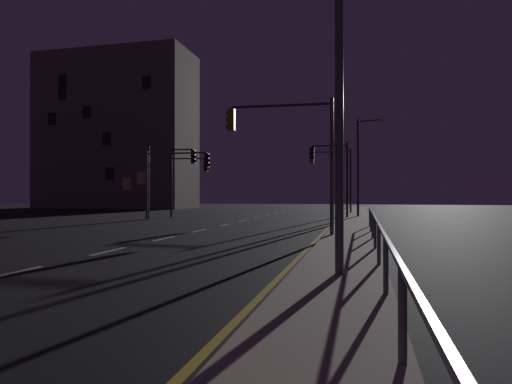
% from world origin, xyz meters
% --- Properties ---
extents(ground_plane, '(112.00, 112.00, 0.00)m').
position_xyz_m(ground_plane, '(0.00, 17.50, 0.00)').
color(ground_plane, black).
rests_on(ground_plane, ground).
extents(sidewalk_right, '(2.05, 77.00, 0.14)m').
position_xyz_m(sidewalk_right, '(7.34, 17.50, 0.07)').
color(sidewalk_right, '#9E937F').
rests_on(sidewalk_right, ground).
extents(lane_markings_center, '(0.14, 50.00, 0.01)m').
position_xyz_m(lane_markings_center, '(0.00, 21.00, 0.01)').
color(lane_markings_center, silver).
rests_on(lane_markings_center, ground).
extents(lane_edge_line, '(0.14, 53.00, 0.01)m').
position_xyz_m(lane_edge_line, '(6.06, 22.50, 0.01)').
color(lane_edge_line, gold).
rests_on(lane_edge_line, ground).
extents(traffic_light_near_left, '(2.84, 0.36, 5.46)m').
position_xyz_m(traffic_light_near_left, '(5.61, 29.13, 3.92)').
color(traffic_light_near_left, '#2D3033').
rests_on(traffic_light_near_left, sidewalk_right).
extents(traffic_light_overhead_east, '(3.57, 0.68, 5.21)m').
position_xyz_m(traffic_light_overhead_east, '(-5.46, 25.43, 3.66)').
color(traffic_light_overhead_east, '#2D3033').
rests_on(traffic_light_overhead_east, ground).
extents(traffic_light_far_left, '(4.61, 0.43, 5.68)m').
position_xyz_m(traffic_light_far_left, '(4.67, 14.90, 4.17)').
color(traffic_light_far_left, '#4C4C51').
rests_on(traffic_light_far_left, sidewalk_right).
extents(traffic_light_near_right, '(4.75, 0.43, 4.88)m').
position_xyz_m(traffic_light_near_right, '(-4.72, 24.80, 3.49)').
color(traffic_light_near_right, '#4C4C51').
rests_on(traffic_light_near_right, ground).
extents(traffic_light_mid_right, '(3.77, 0.35, 5.73)m').
position_xyz_m(traffic_light_mid_right, '(5.28, 36.83, 4.15)').
color(traffic_light_mid_right, '#2D3033').
rests_on(traffic_light_mid_right, sidewalk_right).
extents(traffic_light_far_center, '(3.04, 0.63, 4.80)m').
position_xyz_m(traffic_light_far_center, '(-5.27, 28.39, 3.35)').
color(traffic_light_far_center, '#2D3033').
rests_on(traffic_light_far_center, ground).
extents(street_lamp_mid_block, '(2.09, 0.72, 7.30)m').
position_xyz_m(street_lamp_mid_block, '(7.85, 30.56, 4.54)').
color(street_lamp_mid_block, '#38383D').
rests_on(street_lamp_mid_block, sidewalk_right).
extents(street_lamp_median, '(1.73, 0.45, 7.85)m').
position_xyz_m(street_lamp_median, '(7.59, 6.02, 4.79)').
color(street_lamp_median, '#4C4C51').
rests_on(street_lamp_median, sidewalk_right).
extents(barrier_fence, '(0.09, 22.27, 0.98)m').
position_xyz_m(barrier_fence, '(8.22, 9.09, 0.88)').
color(barrier_fence, '#59595E').
rests_on(barrier_fence, sidewalk_right).
extents(building_distant, '(19.71, 8.06, 19.83)m').
position_xyz_m(building_distant, '(-23.11, 47.77, 9.92)').
color(building_distant, '#6B6056').
rests_on(building_distant, ground).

